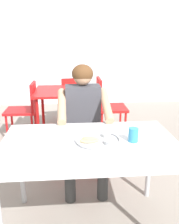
# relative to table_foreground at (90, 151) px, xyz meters

# --- Properties ---
(back_wall) EXTENTS (12.00, 0.12, 3.40)m
(back_wall) POSITION_rel_table_foreground_xyz_m (0.02, 3.81, 1.03)
(back_wall) COLOR silver
(back_wall) RESTS_ON ground
(table_foreground) EXTENTS (1.27, 0.82, 0.74)m
(table_foreground) POSITION_rel_table_foreground_xyz_m (0.00, 0.00, 0.00)
(table_foreground) COLOR silver
(table_foreground) RESTS_ON ground
(thali_tray) EXTENTS (0.33, 0.33, 0.03)m
(thali_tray) POSITION_rel_table_foreground_xyz_m (0.06, 0.02, 0.08)
(thali_tray) COLOR #B7BABF
(thali_tray) RESTS_ON table_foreground
(drinking_cup) EXTENTS (0.07, 0.07, 0.10)m
(drinking_cup) POSITION_rel_table_foreground_xyz_m (0.31, -0.01, 0.12)
(drinking_cup) COLOR #338CBF
(drinking_cup) RESTS_ON table_foreground
(chair_foreground) EXTENTS (0.39, 0.44, 0.85)m
(chair_foreground) POSITION_rel_table_foreground_xyz_m (-0.01, 0.87, -0.17)
(chair_foreground) COLOR red
(chair_foreground) RESTS_ON ground
(diner_foreground) EXTENTS (0.49, 0.55, 1.21)m
(diner_foreground) POSITION_rel_table_foreground_xyz_m (-0.01, 0.65, 0.06)
(diner_foreground) COLOR #363636
(diner_foreground) RESTS_ON ground
(table_background_red) EXTENTS (0.95, 0.79, 0.72)m
(table_background_red) POSITION_rel_table_foreground_xyz_m (-0.16, 1.85, -0.03)
(table_background_red) COLOR red
(table_background_red) RESTS_ON ground
(chair_red_left) EXTENTS (0.44, 0.39, 0.83)m
(chair_red_left) POSITION_rel_table_foreground_xyz_m (-0.78, 1.88, -0.19)
(chair_red_left) COLOR red
(chair_red_left) RESTS_ON ground
(chair_red_right) EXTENTS (0.43, 0.44, 0.89)m
(chair_red_right) POSITION_rel_table_foreground_xyz_m (0.40, 1.83, -0.15)
(chair_red_right) COLOR red
(chair_red_right) RESTS_ON ground
(chair_red_far) EXTENTS (0.51, 0.49, 0.80)m
(chair_red_far) POSITION_rel_table_foreground_xyz_m (-0.09, 2.50, -0.19)
(chair_red_far) COLOR red
(chair_red_far) RESTS_ON ground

